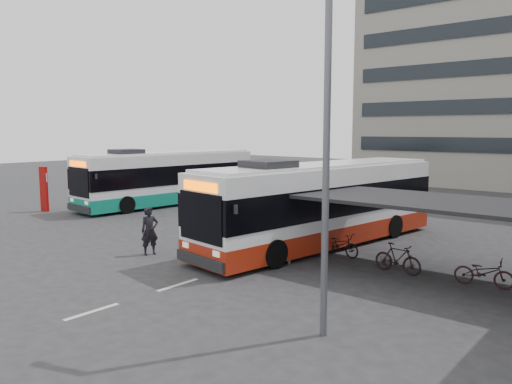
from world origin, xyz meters
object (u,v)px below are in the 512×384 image
Objects in this scene: bus_main at (322,205)px; pedestrian at (150,231)px; bus_teal at (169,178)px; lamp_post at (322,138)px.

bus_main reaches higher than pedestrian.
bus_main is at bearing -9.95° from bus_teal.
pedestrian is (-4.19, -5.63, -0.77)m from bus_main.
bus_teal is 6.69× the size of pedestrian.
bus_main is 6.79× the size of pedestrian.
lamp_post is at bearing -82.78° from pedestrian.
bus_teal is at bearing 128.80° from lamp_post.
lamp_post is (4.95, -7.89, 2.92)m from bus_main.
bus_teal is at bearing 67.52° from pedestrian.
bus_main is 1.56× the size of lamp_post.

